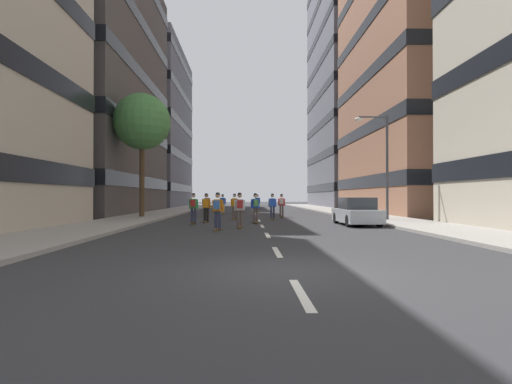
# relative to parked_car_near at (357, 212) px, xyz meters

# --- Properties ---
(ground_plane) EXTENTS (158.26, 158.26, 0.00)m
(ground_plane) POSITION_rel_parked_car_near_xyz_m (-5.22, 12.72, -0.70)
(ground_plane) COLOR #333335
(sidewalk_left) EXTENTS (3.83, 72.54, 0.14)m
(sidewalk_left) POSITION_rel_parked_car_near_xyz_m (-13.56, 16.01, -0.63)
(sidewalk_left) COLOR #9E9991
(sidewalk_left) RESTS_ON ground_plane
(sidewalk_right) EXTENTS (3.83, 72.54, 0.14)m
(sidewalk_right) POSITION_rel_parked_car_near_xyz_m (3.11, 16.01, -0.63)
(sidewalk_right) COLOR #9E9991
(sidewalk_right) RESTS_ON ground_plane
(lane_markings) EXTENTS (0.16, 62.20, 0.01)m
(lane_markings) POSITION_rel_parked_car_near_xyz_m (-5.22, 14.34, -0.70)
(lane_markings) COLOR silver
(lane_markings) RESTS_ON ground_plane
(building_left_mid) EXTENTS (16.63, 21.58, 24.10)m
(building_left_mid) POSITION_rel_parked_car_near_xyz_m (-23.73, 15.85, 11.44)
(building_left_mid) COLOR #4C4744
(building_left_mid) RESTS_ON ground_plane
(building_left_far) EXTENTS (16.63, 20.83, 23.49)m
(building_left_far) POSITION_rel_parked_car_near_xyz_m (-23.73, 39.37, 11.13)
(building_left_far) COLOR slate
(building_left_far) RESTS_ON ground_plane
(building_right_mid) EXTENTS (16.63, 20.87, 33.97)m
(building_right_mid) POSITION_rel_parked_car_near_xyz_m (13.28, 15.85, 16.37)
(building_right_mid) COLOR #9E6B51
(building_right_mid) RESTS_ON ground_plane
(building_right_far) EXTENTS (16.63, 21.98, 37.33)m
(building_right_far) POSITION_rel_parked_car_near_xyz_m (13.28, 39.37, 18.05)
(building_right_far) COLOR slate
(building_right_far) RESTS_ON ground_plane
(parked_car_near) EXTENTS (1.82, 4.40, 1.52)m
(parked_car_near) POSITION_rel_parked_car_near_xyz_m (0.00, 0.00, 0.00)
(parked_car_near) COLOR #B2B7BF
(parked_car_near) RESTS_ON ground_plane
(street_tree_near) EXTENTS (4.06, 4.06, 8.87)m
(street_tree_near) POSITION_rel_parked_car_near_xyz_m (-13.56, 7.28, 6.23)
(street_tree_near) COLOR #4C3823
(street_tree_near) RESTS_ON sidewalk_left
(streetlamp_right) EXTENTS (2.13, 0.30, 6.50)m
(streetlamp_right) POSITION_rel_parked_car_near_xyz_m (2.36, 2.90, 3.44)
(streetlamp_right) COLOR #3F3F44
(streetlamp_right) RESTS_ON sidewalk_right
(skater_0) EXTENTS (0.57, 0.92, 1.78)m
(skater_0) POSITION_rel_parked_car_near_xyz_m (-4.79, 21.16, 0.29)
(skater_0) COLOR brown
(skater_0) RESTS_ON ground_plane
(skater_1) EXTENTS (0.54, 0.91, 1.78)m
(skater_1) POSITION_rel_parked_car_near_xyz_m (-9.08, 1.01, 0.32)
(skater_1) COLOR brown
(skater_1) RESTS_ON ground_plane
(skater_2) EXTENTS (0.57, 0.92, 1.78)m
(skater_2) POSITION_rel_parked_car_near_xyz_m (-8.51, 2.69, 0.29)
(skater_2) COLOR brown
(skater_2) RESTS_ON ground_plane
(skater_3) EXTENTS (0.55, 0.92, 1.78)m
(skater_3) POSITION_rel_parked_car_near_xyz_m (-6.40, -2.08, 0.32)
(skater_3) COLOR brown
(skater_3) RESTS_ON ground_plane
(skater_4) EXTENTS (0.56, 0.92, 1.78)m
(skater_4) POSITION_rel_parked_car_near_xyz_m (-6.86, 5.83, 0.29)
(skater_4) COLOR brown
(skater_4) RESTS_ON ground_plane
(skater_5) EXTENTS (0.54, 0.91, 1.78)m
(skater_5) POSITION_rel_parked_car_near_xyz_m (-3.35, 8.80, 0.32)
(skater_5) COLOR brown
(skater_5) RESTS_ON ground_plane
(skater_6) EXTENTS (0.53, 0.90, 1.78)m
(skater_6) POSITION_rel_parked_car_near_xyz_m (-4.27, 5.44, 0.29)
(skater_6) COLOR brown
(skater_6) RESTS_ON ground_plane
(skater_7) EXTENTS (0.57, 0.92, 1.78)m
(skater_7) POSITION_rel_parked_car_near_xyz_m (-7.41, -3.33, 0.32)
(skater_7) COLOR brown
(skater_7) RESTS_ON ground_plane
(skater_8) EXTENTS (0.56, 0.92, 1.78)m
(skater_8) POSITION_rel_parked_car_near_xyz_m (-5.53, 1.68, 0.32)
(skater_8) COLOR brown
(skater_8) RESTS_ON ground_plane
(skater_9) EXTENTS (0.55, 0.92, 1.78)m
(skater_9) POSITION_rel_parked_car_near_xyz_m (-9.58, 14.99, 0.32)
(skater_9) COLOR brown
(skater_9) RESTS_ON ground_plane
(skater_10) EXTENTS (0.57, 0.92, 1.78)m
(skater_10) POSITION_rel_parked_car_near_xyz_m (-8.57, 21.51, 0.32)
(skater_10) COLOR brown
(skater_10) RESTS_ON ground_plane
(skater_11) EXTENTS (0.54, 0.91, 1.78)m
(skater_11) POSITION_rel_parked_car_near_xyz_m (-8.12, 14.22, 0.29)
(skater_11) COLOR brown
(skater_11) RESTS_ON ground_plane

